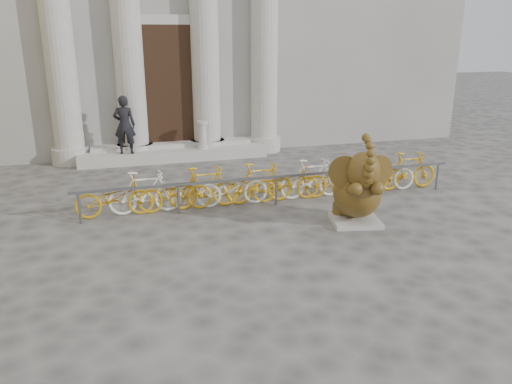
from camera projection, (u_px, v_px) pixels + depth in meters
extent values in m
plane|color=#474442|center=(252.00, 297.00, 7.77)|extent=(80.00, 80.00, 0.00)
cube|color=black|center=(169.00, 86.00, 16.15)|extent=(2.40, 0.16, 4.00)
cylinder|color=#A8A59E|center=(57.00, 31.00, 14.68)|extent=(0.90, 0.90, 8.00)
cylinder|color=#A8A59E|center=(127.00, 31.00, 15.21)|extent=(0.90, 0.90, 8.00)
cylinder|color=#A8A59E|center=(204.00, 31.00, 15.85)|extent=(0.90, 0.90, 8.00)
cylinder|color=#A8A59E|center=(264.00, 31.00, 16.38)|extent=(0.90, 0.90, 8.00)
cube|color=#A8A59E|center=(174.00, 154.00, 16.32)|extent=(6.00, 1.20, 0.36)
cube|color=#A8A59E|center=(355.00, 221.00, 10.80)|extent=(1.17, 1.09, 0.10)
ellipsoid|color=black|center=(353.00, 202.00, 10.91)|extent=(0.99, 0.96, 0.65)
ellipsoid|color=black|center=(357.00, 192.00, 10.63)|extent=(1.19, 1.38, 1.05)
cylinder|color=black|center=(339.00, 208.00, 11.06)|extent=(0.36, 0.36, 0.26)
cylinder|color=black|center=(363.00, 207.00, 11.11)|extent=(0.36, 0.36, 0.26)
cylinder|color=black|center=(352.00, 189.00, 10.17)|extent=(0.36, 0.64, 0.40)
cylinder|color=black|center=(373.00, 189.00, 10.20)|extent=(0.36, 0.64, 0.40)
ellipsoid|color=black|center=(363.00, 171.00, 10.11)|extent=(0.80, 0.77, 0.81)
cylinder|color=black|center=(345.00, 172.00, 10.21)|extent=(0.62, 0.38, 0.69)
cylinder|color=black|center=(378.00, 171.00, 10.27)|extent=(0.69, 0.13, 0.69)
cone|color=beige|center=(360.00, 182.00, 9.96)|extent=(0.09, 0.24, 0.11)
cone|color=beige|center=(372.00, 182.00, 9.98)|extent=(0.17, 0.24, 0.11)
cube|color=slate|center=(276.00, 177.00, 11.77)|extent=(9.30, 0.06, 0.06)
cylinder|color=slate|center=(79.00, 208.00, 10.69)|extent=(0.06, 0.06, 0.70)
cylinder|color=slate|center=(179.00, 199.00, 11.25)|extent=(0.06, 0.06, 0.70)
cylinder|color=slate|center=(276.00, 191.00, 11.87)|extent=(0.06, 0.06, 0.70)
cylinder|color=slate|center=(364.00, 183.00, 12.49)|extent=(0.06, 0.06, 0.70)
cylinder|color=slate|center=(437.00, 177.00, 13.06)|extent=(0.06, 0.06, 0.70)
imported|color=orange|center=(114.00, 195.00, 11.07)|extent=(1.70, 0.50, 1.00)
imported|color=silver|center=(145.00, 192.00, 11.25)|extent=(1.66, 0.47, 1.00)
imported|color=orange|center=(175.00, 190.00, 11.43)|extent=(1.70, 0.50, 1.00)
imported|color=orange|center=(204.00, 188.00, 11.61)|extent=(1.66, 0.47, 1.00)
imported|color=silver|center=(232.00, 185.00, 11.79)|extent=(1.70, 0.50, 1.00)
imported|color=orange|center=(260.00, 183.00, 11.97)|extent=(1.66, 0.47, 1.00)
imported|color=orange|center=(286.00, 181.00, 12.15)|extent=(1.70, 0.50, 1.00)
imported|color=silver|center=(312.00, 179.00, 12.33)|extent=(1.66, 0.47, 1.00)
imported|color=orange|center=(337.00, 177.00, 12.51)|extent=(1.70, 0.50, 1.00)
imported|color=orange|center=(361.00, 175.00, 12.69)|extent=(1.66, 0.47, 1.00)
imported|color=silver|center=(385.00, 173.00, 12.87)|extent=(1.70, 0.50, 1.00)
imported|color=orange|center=(408.00, 171.00, 13.05)|extent=(1.66, 0.47, 1.00)
imported|color=black|center=(124.00, 125.00, 15.27)|extent=(0.72, 0.53, 1.79)
cylinder|color=#A8A59E|center=(203.00, 147.00, 16.21)|extent=(0.36, 0.36, 0.11)
cylinder|color=#A8A59E|center=(202.00, 136.00, 16.10)|extent=(0.26, 0.26, 0.82)
cylinder|color=#A8A59E|center=(202.00, 123.00, 15.97)|extent=(0.36, 0.36, 0.09)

